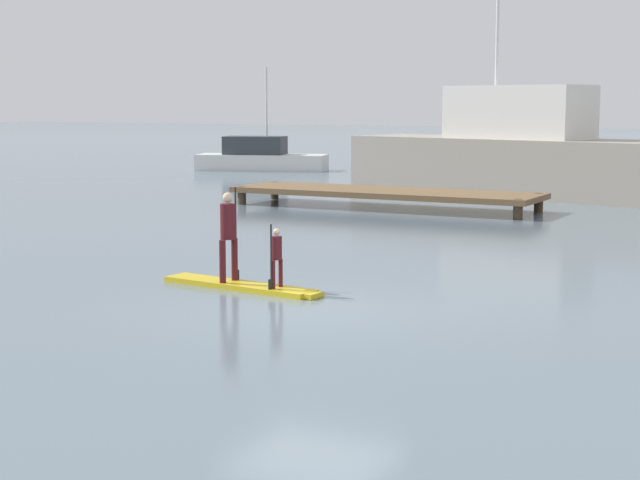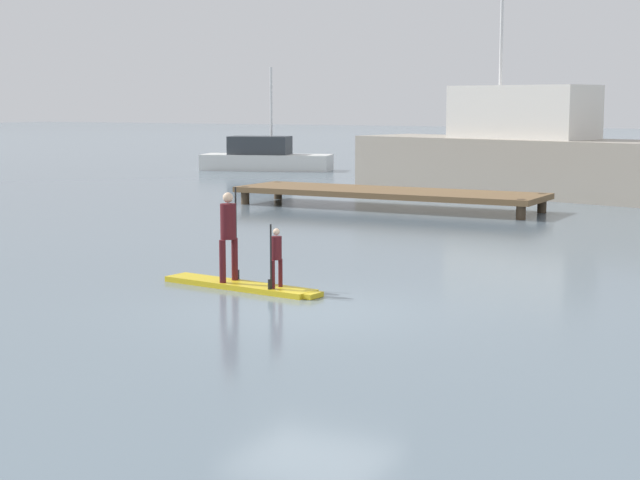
# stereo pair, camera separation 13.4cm
# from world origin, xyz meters

# --- Properties ---
(ground_plane) EXTENTS (240.00, 240.00, 0.00)m
(ground_plane) POSITION_xyz_m (0.00, 0.00, 0.00)
(ground_plane) COLOR slate
(paddleboard_near) EXTENTS (3.37, 0.95, 0.10)m
(paddleboard_near) POSITION_xyz_m (-2.16, 1.25, 0.05)
(paddleboard_near) COLOR gold
(paddleboard_near) RESTS_ON ground
(paddler_adult) EXTENTS (0.32, 0.51, 1.73)m
(paddler_adult) POSITION_xyz_m (-2.47, 1.29, 1.04)
(paddler_adult) COLOR #4C1419
(paddler_adult) RESTS_ON paddleboard_near
(paddler_child_solo) EXTENTS (0.21, 0.38, 1.15)m
(paddler_child_solo) POSITION_xyz_m (-1.37, 1.14, 0.69)
(paddler_child_solo) COLOR #4C1419
(paddler_child_solo) RESTS_ON paddleboard_near
(fishing_boat_white_large) EXTENTS (13.49, 6.51, 9.30)m
(fishing_boat_white_large) POSITION_xyz_m (-3.42, 22.19, 1.44)
(fishing_boat_white_large) COLOR #9E9384
(fishing_boat_white_large) RESTS_ON ground
(fishing_boat_green_midground) EXTENTS (6.75, 3.82, 5.08)m
(fishing_boat_green_midground) POSITION_xyz_m (-18.70, 29.07, 0.66)
(fishing_boat_green_midground) COLOR silver
(fishing_boat_green_midground) RESTS_ON ground
(floating_dock) EXTENTS (10.04, 2.74, 0.59)m
(floating_dock) POSITION_xyz_m (-5.68, 15.33, 0.49)
(floating_dock) COLOR brown
(floating_dock) RESTS_ON ground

